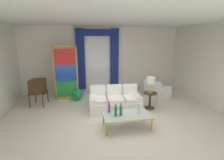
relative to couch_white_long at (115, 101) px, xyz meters
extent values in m
plane|color=silver|center=(-0.10, -0.78, -0.30)|extent=(16.00, 16.00, 0.00)
cube|color=white|center=(-0.10, 2.28, 1.20)|extent=(8.00, 0.12, 3.00)
cube|color=white|center=(3.56, -0.18, 1.20)|extent=(0.12, 7.00, 3.00)
cube|color=white|center=(-0.10, 0.02, 2.72)|extent=(8.00, 7.60, 0.04)
cube|color=white|center=(-0.33, 2.20, 1.25)|extent=(1.10, 0.02, 2.50)
cylinder|color=gold|center=(-0.33, 2.12, 2.56)|extent=(2.00, 0.04, 0.04)
cube|color=navy|center=(-1.10, 2.10, 1.25)|extent=(0.36, 0.12, 2.70)
cube|color=navy|center=(0.44, 2.10, 1.25)|extent=(0.36, 0.12, 2.70)
cube|color=navy|center=(-0.33, 2.10, 2.42)|extent=(1.80, 0.10, 0.28)
cube|color=white|center=(-0.01, -0.09, -0.11)|extent=(1.80, 1.03, 0.38)
cube|color=white|center=(0.02, 0.28, 0.09)|extent=(1.75, 0.33, 0.78)
cube|color=white|center=(0.77, -0.15, -0.02)|extent=(0.26, 0.87, 0.56)
cube|color=white|center=(-0.78, -0.03, -0.02)|extent=(0.26, 0.87, 0.56)
cube|color=white|center=(0.57, -0.18, 0.14)|extent=(0.59, 0.78, 0.12)
cube|color=white|center=(0.59, 0.14, 0.36)|extent=(0.52, 0.18, 0.40)
cube|color=white|center=(-0.01, -0.14, 0.14)|extent=(0.59, 0.78, 0.12)
cube|color=white|center=(0.01, 0.18, 0.36)|extent=(0.52, 0.18, 0.40)
cube|color=white|center=(-0.59, -0.10, 0.14)|extent=(0.59, 0.78, 0.12)
cube|color=white|center=(-0.57, 0.22, 0.36)|extent=(0.52, 0.18, 0.40)
cube|color=silver|center=(0.06, -1.35, 0.10)|extent=(1.31, 0.69, 0.02)
cube|color=gold|center=(0.06, -1.02, 0.08)|extent=(1.31, 0.04, 0.03)
cube|color=gold|center=(0.06, -1.67, 0.08)|extent=(1.31, 0.04, 0.03)
cube|color=gold|center=(-0.58, -1.35, 0.08)|extent=(0.04, 0.69, 0.03)
cube|color=gold|center=(0.69, -1.35, 0.08)|extent=(0.04, 0.69, 0.03)
cylinder|color=gold|center=(-0.56, -1.04, -0.11)|extent=(0.04, 0.04, 0.38)
cylinder|color=gold|center=(0.67, -1.04, -0.11)|extent=(0.04, 0.04, 0.38)
cylinder|color=gold|center=(-0.56, -1.65, -0.11)|extent=(0.04, 0.04, 0.38)
cylinder|color=gold|center=(0.67, -1.65, -0.11)|extent=(0.04, 0.04, 0.38)
cylinder|color=#196B3D|center=(-0.26, -1.36, 0.23)|extent=(0.08, 0.08, 0.24)
cylinder|color=#196B3D|center=(-0.26, -1.36, 0.38)|extent=(0.04, 0.04, 0.06)
sphere|color=#196B3D|center=(-0.26, -1.36, 0.43)|extent=(0.05, 0.05, 0.05)
cylinder|color=#753384|center=(-0.40, -1.10, 0.22)|extent=(0.07, 0.07, 0.23)
cylinder|color=#753384|center=(-0.40, -1.10, 0.37)|extent=(0.03, 0.03, 0.06)
sphere|color=#753384|center=(-0.40, -1.10, 0.41)|extent=(0.04, 0.04, 0.04)
cylinder|color=silver|center=(0.39, -1.38, 0.22)|extent=(0.06, 0.06, 0.22)
cylinder|color=silver|center=(0.39, -1.38, 0.36)|extent=(0.03, 0.03, 0.06)
sphere|color=silver|center=(0.39, -1.38, 0.40)|extent=(0.04, 0.04, 0.04)
cylinder|color=#196B3D|center=(-0.12, -1.36, 0.23)|extent=(0.08, 0.08, 0.25)
cylinder|color=#196B3D|center=(-0.12, -1.36, 0.39)|extent=(0.03, 0.03, 0.06)
sphere|color=#196B3D|center=(-0.12, -1.36, 0.43)|extent=(0.04, 0.04, 0.04)
cube|color=#472D19|center=(-2.73, 0.94, 0.20)|extent=(0.62, 0.54, 0.03)
cylinder|color=#472D19|center=(-3.01, 0.70, -0.05)|extent=(0.04, 0.04, 0.50)
cylinder|color=#472D19|center=(-2.93, 1.25, -0.05)|extent=(0.04, 0.04, 0.50)
cylinder|color=#472D19|center=(-2.53, 0.63, -0.05)|extent=(0.04, 0.04, 0.50)
cylinder|color=#472D19|center=(-2.45, 1.19, -0.05)|extent=(0.04, 0.04, 0.50)
cube|color=#472D19|center=(-2.73, 0.94, 0.45)|extent=(0.55, 0.62, 0.48)
cube|color=black|center=(-2.96, 0.98, 0.47)|extent=(0.07, 0.39, 0.30)
cylinder|color=gold|center=(-2.97, 0.90, 0.28)|extent=(0.02, 0.04, 0.04)
cylinder|color=gold|center=(-2.95, 1.06, 0.28)|extent=(0.02, 0.04, 0.04)
cylinder|color=silver|center=(-2.73, 0.94, 0.87)|extent=(0.03, 0.13, 0.34)
cylinder|color=silver|center=(-2.73, 0.94, 0.87)|extent=(0.03, 0.13, 0.34)
cube|color=white|center=(2.02, 0.77, -0.10)|extent=(1.02, 1.02, 0.40)
cube|color=white|center=(2.02, 0.77, 0.15)|extent=(0.88, 0.88, 0.10)
cube|color=white|center=(1.71, 0.66, 0.10)|extent=(0.46, 0.82, 0.80)
cube|color=white|center=(1.91, 1.07, -0.01)|extent=(0.75, 0.42, 0.58)
cube|color=white|center=(2.12, 0.47, -0.01)|extent=(0.75, 0.42, 0.58)
cube|color=gold|center=(-2.17, 1.41, 0.80)|extent=(0.05, 0.05, 2.20)
cube|color=gold|center=(-1.27, 1.41, 0.80)|extent=(0.05, 0.05, 2.20)
cube|color=gold|center=(-1.72, 1.41, 1.87)|extent=(0.90, 0.05, 0.06)
cube|color=gold|center=(-1.72, 1.41, -0.25)|extent=(0.90, 0.05, 0.10)
cube|color=#238E3D|center=(-1.72, 1.41, 0.13)|extent=(0.82, 0.02, 0.64)
cube|color=#1E47B7|center=(-1.72, 1.41, 0.80)|extent=(0.82, 0.02, 0.64)
cube|color=red|center=(-1.72, 1.41, 1.46)|extent=(0.82, 0.02, 0.64)
cylinder|color=beige|center=(-1.33, 1.22, -0.27)|extent=(0.16, 0.16, 0.06)
ellipsoid|color=navy|center=(-1.33, 1.22, -0.16)|extent=(0.18, 0.32, 0.20)
sphere|color=navy|center=(-1.33, 1.36, -0.05)|extent=(0.09, 0.09, 0.09)
cone|color=gold|center=(-1.33, 1.42, -0.05)|extent=(0.02, 0.04, 0.02)
cone|color=#19984C|center=(-1.33, 1.04, -0.06)|extent=(0.44, 0.40, 0.50)
cylinder|color=#472D19|center=(1.26, -0.17, 0.28)|extent=(0.48, 0.48, 0.03)
cylinder|color=#472D19|center=(1.26, -0.17, -0.01)|extent=(0.08, 0.08, 0.55)
cylinder|color=#472D19|center=(1.26, -0.17, -0.29)|extent=(0.36, 0.36, 0.03)
cylinder|color=#B29338|center=(1.26, -0.17, 0.31)|extent=(0.18, 0.18, 0.04)
cylinder|color=#B29338|center=(1.26, -0.17, 0.51)|extent=(0.03, 0.03, 0.36)
cylinder|color=silver|center=(1.26, -0.17, 0.75)|extent=(0.32, 0.32, 0.22)
camera|label=1|loc=(-1.17, -5.44, 2.13)|focal=26.77mm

